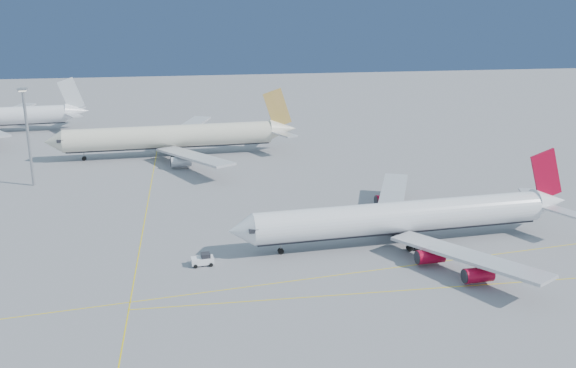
# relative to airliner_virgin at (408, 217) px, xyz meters

# --- Properties ---
(ground) EXTENTS (500.00, 500.00, 0.00)m
(ground) POSITION_rel_airliner_virgin_xyz_m (-8.21, -4.90, -4.87)
(ground) COLOR slate
(ground) RESTS_ON ground
(taxiway_lines) EXTENTS (118.86, 140.00, 0.02)m
(taxiway_lines) POSITION_rel_airliner_virgin_xyz_m (-22.92, 1.44, -4.86)
(taxiway_lines) COLOR yellow
(taxiway_lines) RESTS_ON ground
(airliner_virgin) EXTENTS (65.52, 58.66, 16.16)m
(airliner_virgin) POSITION_rel_airliner_virgin_xyz_m (0.00, 0.00, 0.00)
(airliner_virgin) COLOR white
(airliner_virgin) RESTS_ON ground
(airliner_etihad) EXTENTS (68.92, 63.55, 17.98)m
(airliner_etihad) POSITION_rel_airliner_virgin_xyz_m (-42.63, 71.00, 0.60)
(airliner_etihad) COLOR beige
(airliner_etihad) RESTS_ON ground
(pushback_tug) EXTENTS (3.89, 2.61, 2.09)m
(pushback_tug) POSITION_rel_airliner_virgin_xyz_m (-37.13, -4.67, -3.90)
(pushback_tug) COLOR white
(pushback_tug) RESTS_ON ground
(light_mast) EXTENTS (1.99, 1.99, 23.03)m
(light_mast) POSITION_rel_airliner_virgin_xyz_m (-75.56, 47.52, 8.72)
(light_mast) COLOR gray
(light_mast) RESTS_ON ground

